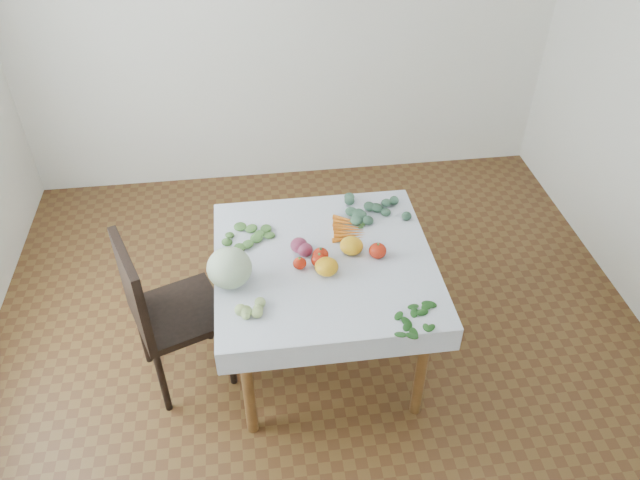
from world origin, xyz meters
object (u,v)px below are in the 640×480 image
Objects in this scene: table at (324,274)px; chair at (160,307)px; heirloom_back at (352,246)px; carrot_bunch at (348,229)px; cabbage at (229,268)px.

table is 1.02× the size of chair.
heirloom_back is 0.53× the size of carrot_bunch.
table is 0.29m from carrot_bunch.
chair is 0.49m from cabbage.
chair reaches higher than carrot_bunch.
chair is 7.99× the size of heirloom_back.
heirloom_back is 0.18m from carrot_bunch.
chair is 1.07m from carrot_bunch.
chair reaches higher than heirloom_back.
heirloom_back reaches higher than table.
table is at bearing 12.98° from cabbage.
table is 0.53m from cabbage.
carrot_bunch is at bearing 14.08° from chair.
heirloom_back is at bearing 13.69° from cabbage.
carrot_bunch is (1.02, 0.26, 0.21)m from chair.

